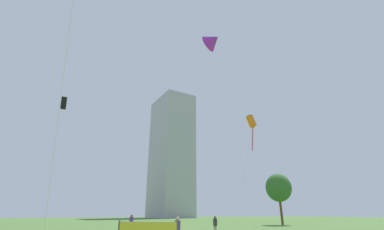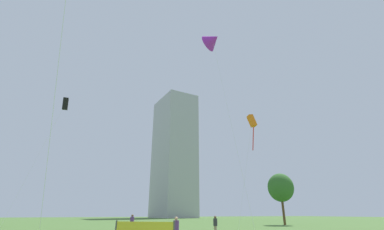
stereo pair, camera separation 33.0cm
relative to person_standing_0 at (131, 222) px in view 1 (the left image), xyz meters
The scene contains 8 objects.
person_standing_0 is the anchor object (origin of this frame).
person_standing_1 11.94m from the person_standing_0, 87.29° to the right, with size 0.37×0.37×1.65m.
person_standing_2 8.83m from the person_standing_0, 44.32° to the right, with size 0.36×0.36×1.64m.
kite_flying_1 20.08m from the person_standing_0, 63.33° to the right, with size 2.38×6.62×19.01m.
kite_flying_3 19.54m from the person_standing_0, 135.43° to the left, with size 4.22×2.51×16.99m.
kite_flying_4 16.85m from the person_standing_0, 23.78° to the right, with size 4.61×2.73×12.66m.
park_tree_0 29.47m from the person_standing_0, 18.51° to the left, with size 4.47×4.47×8.58m.
distant_highrise_0 95.06m from the person_standing_0, 68.83° to the left, with size 14.53×21.04×55.17m, color #A8A8AD.
Camera 1 is at (-11.50, -15.07, 1.86)m, focal length 24.23 mm.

